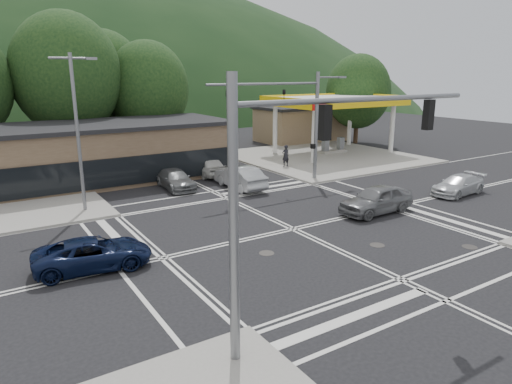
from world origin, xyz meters
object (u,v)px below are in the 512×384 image
car_grey_center (376,199)px  pedestrian (286,156)px  car_silver_east (458,185)px  car_northbound (175,179)px  car_queue_a (240,177)px  car_queue_b (206,166)px  car_blue_west (93,254)px

car_grey_center → pedestrian: (3.09, 13.20, 0.26)m
car_silver_east → car_northbound: 19.32m
car_northbound → car_queue_a: bearing=-28.1°
car_grey_center → car_queue_b: bearing=-166.2°
car_silver_east → car_queue_a: (-11.50, 9.32, 0.16)m
car_blue_west → car_silver_east: size_ratio=1.07×
car_queue_b → car_silver_east: bearing=129.4°
car_grey_center → car_queue_b: car_grey_center is taller
pedestrian → car_northbound: bearing=11.4°
car_blue_west → pedestrian: pedestrian is taller
pedestrian → car_blue_west: bearing=36.5°
car_silver_east → car_queue_a: size_ratio=0.91×
car_grey_center → car_northbound: (-7.60, 11.67, -0.16)m
car_grey_center → pedestrian: 13.56m
car_queue_a → pedestrian: size_ratio=2.62×
car_queue_b → car_northbound: 4.55m
car_grey_center → car_silver_east: car_grey_center is taller
car_queue_a → car_northbound: 4.55m
car_silver_east → pedestrian: (-4.71, 13.20, 0.43)m
car_queue_b → car_northbound: bearing=35.4°
car_grey_center → car_northbound: car_grey_center is taller
car_silver_east → pedestrian: bearing=-164.3°
car_silver_east → car_queue_b: 18.47m
car_blue_west → car_silver_east: 23.62m
car_grey_center → car_silver_east: size_ratio=1.08×
car_blue_west → car_northbound: 13.62m
car_grey_center → car_silver_east: bearing=88.5°
car_grey_center → car_queue_a: car_grey_center is taller
car_queue_a → car_queue_b: 4.98m
car_silver_east → car_grey_center: bearing=-94.0°
car_blue_west → pedestrian: 22.60m
car_blue_west → pedestrian: size_ratio=2.57×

